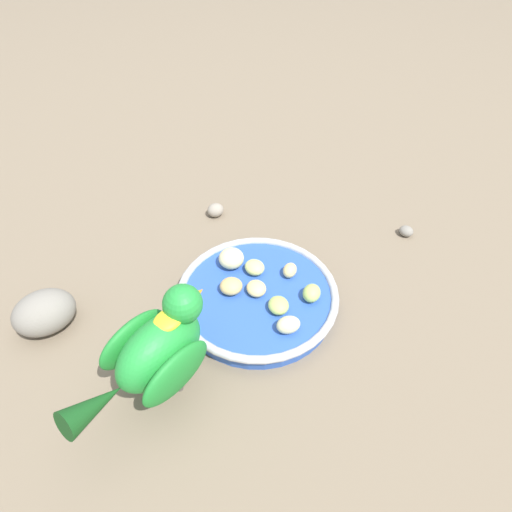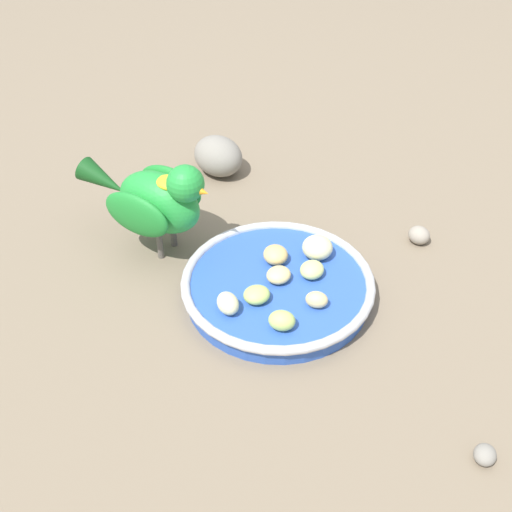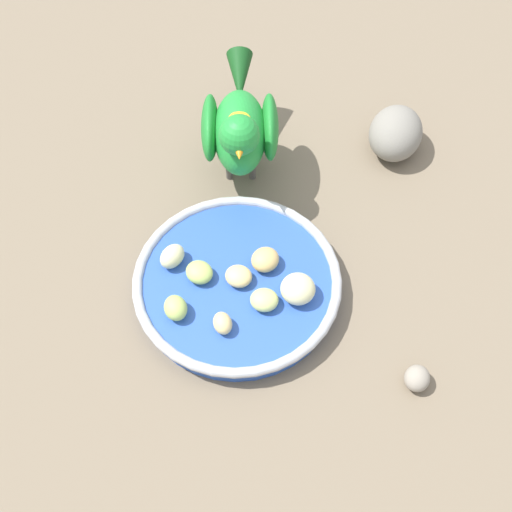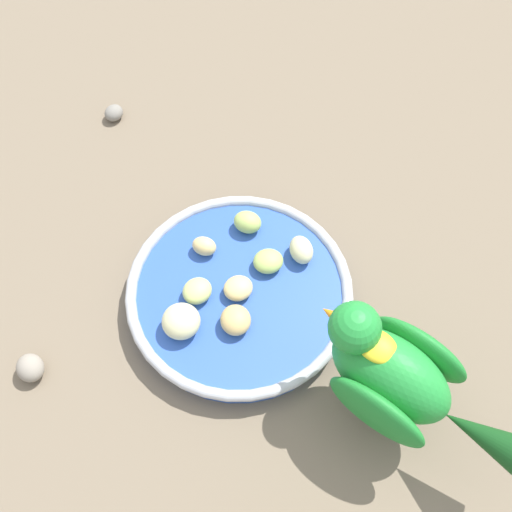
{
  "view_description": "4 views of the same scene",
  "coord_description": "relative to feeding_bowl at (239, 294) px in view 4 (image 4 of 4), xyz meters",
  "views": [
    {
      "loc": [
        -0.38,
        0.21,
        0.48
      ],
      "look_at": [
        0.0,
        0.01,
        0.06
      ],
      "focal_mm": 30.76,
      "sensor_mm": 36.0,
      "label": 1
    },
    {
      "loc": [
        -0.37,
        -0.4,
        0.52
      ],
      "look_at": [
        -0.04,
        0.06,
        0.05
      ],
      "focal_mm": 45.17,
      "sensor_mm": 36.0,
      "label": 2
    },
    {
      "loc": [
        0.14,
        -0.32,
        0.66
      ],
      "look_at": [
        -0.01,
        0.04,
        0.06
      ],
      "focal_mm": 49.37,
      "sensor_mm": 36.0,
      "label": 3
    },
    {
      "loc": [
        0.1,
        0.29,
        0.61
      ],
      "look_at": [
        -0.05,
        0.02,
        0.06
      ],
      "focal_mm": 47.14,
      "sensor_mm": 36.0,
      "label": 4
    }
  ],
  "objects": [
    {
      "name": "pebble_0",
      "position": [
        0.21,
        -0.03,
        -0.0
      ],
      "size": [
        0.03,
        0.03,
        0.02
      ],
      "primitive_type": "ellipsoid",
      "rotation": [
        0.0,
        0.0,
        4.78
      ],
      "color": "gray",
      "rests_on": "ground_plane"
    },
    {
      "name": "apple_piece_5",
      "position": [
        -0.07,
        -0.01,
        0.02
      ],
      "size": [
        0.03,
        0.03,
        0.02
      ],
      "primitive_type": "ellipsoid",
      "rotation": [
        0.0,
        0.0,
        4.51
      ],
      "color": "beige",
      "rests_on": "feeding_bowl"
    },
    {
      "name": "apple_piece_2",
      "position": [
        0.01,
        -0.06,
        0.02
      ],
      "size": [
        0.03,
        0.03,
        0.02
      ],
      "primitive_type": "ellipsoid",
      "rotation": [
        0.0,
        0.0,
        2.29
      ],
      "color": "#E5C67F",
      "rests_on": "feeding_bowl"
    },
    {
      "name": "apple_piece_0",
      "position": [
        0.0,
        0.0,
        0.02
      ],
      "size": [
        0.03,
        0.03,
        0.02
      ],
      "primitive_type": "ellipsoid",
      "rotation": [
        0.0,
        0.0,
        3.12
      ],
      "color": "#E5C67F",
      "rests_on": "feeding_bowl"
    },
    {
      "name": "apple_piece_6",
      "position": [
        0.04,
        -0.02,
        0.02
      ],
      "size": [
        0.04,
        0.03,
        0.02
      ],
      "primitive_type": "ellipsoid",
      "rotation": [
        0.0,
        0.0,
        0.27
      ],
      "color": "#C6D17A",
      "rests_on": "feeding_bowl"
    },
    {
      "name": "ground_plane",
      "position": [
        0.03,
        -0.03,
        -0.02
      ],
      "size": [
        4.0,
        4.0,
        0.0
      ],
      "primitive_type": "plane",
      "color": "#756651"
    },
    {
      "name": "pebble_1",
      "position": [
        0.02,
        -0.28,
        -0.01
      ],
      "size": [
        0.03,
        0.03,
        0.02
      ],
      "primitive_type": "ellipsoid",
      "rotation": [
        0.0,
        0.0,
        3.61
      ],
      "color": "gray",
      "rests_on": "ground_plane"
    },
    {
      "name": "apple_piece_3",
      "position": [
        -0.04,
        -0.01,
        0.02
      ],
      "size": [
        0.04,
        0.03,
        0.02
      ],
      "primitive_type": "ellipsoid",
      "rotation": [
        0.0,
        0.0,
        2.85
      ],
      "color": "#B2CC66",
      "rests_on": "feeding_bowl"
    },
    {
      "name": "feeding_bowl",
      "position": [
        0.0,
        0.0,
        0.0
      ],
      "size": [
        0.22,
        0.22,
        0.03
      ],
      "color": "#2D56B7",
      "rests_on": "ground_plane"
    },
    {
      "name": "apple_piece_1",
      "position": [
        0.07,
        0.01,
        0.02
      ],
      "size": [
        0.05,
        0.05,
        0.03
      ],
      "primitive_type": "ellipsoid",
      "rotation": [
        0.0,
        0.0,
        2.42
      ],
      "color": "beige",
      "rests_on": "feeding_bowl"
    },
    {
      "name": "apple_piece_4",
      "position": [
        0.02,
        0.03,
        0.02
      ],
      "size": [
        0.04,
        0.04,
        0.02
      ],
      "primitive_type": "ellipsoid",
      "rotation": [
        0.0,
        0.0,
        1.25
      ],
      "color": "tan",
      "rests_on": "feeding_bowl"
    },
    {
      "name": "apple_piece_7",
      "position": [
        -0.04,
        -0.06,
        0.02
      ],
      "size": [
        0.04,
        0.04,
        0.02
      ],
      "primitive_type": "ellipsoid",
      "rotation": [
        0.0,
        0.0,
        2.31
      ],
      "color": "#B2CC66",
      "rests_on": "feeding_bowl"
    },
    {
      "name": "parrot",
      "position": [
        -0.06,
        0.16,
        0.06
      ],
      "size": [
        0.12,
        0.19,
        0.13
      ],
      "rotation": [
        0.0,
        0.0,
        -1.15
      ],
      "color": "#59544C",
      "rests_on": "ground_plane"
    }
  ]
}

